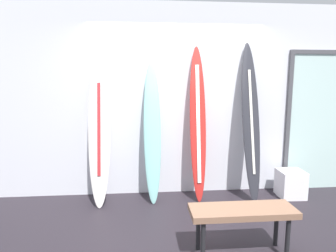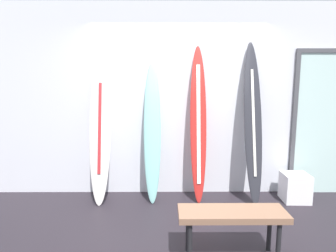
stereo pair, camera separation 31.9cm
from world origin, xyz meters
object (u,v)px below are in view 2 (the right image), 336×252
display_block_left (295,187)px  surfboard_charcoal (253,124)px  surfboard_ivory (100,129)px  glass_door (331,121)px  surfboard_seafoam (152,133)px  bench (232,217)px  surfboard_crimson (198,125)px

display_block_left → surfboard_charcoal: bearing=176.7°
surfboard_ivory → surfboard_charcoal: (2.12, -0.01, 0.07)m
display_block_left → glass_door: 1.14m
surfboard_ivory → display_block_left: size_ratio=5.32×
surfboard_ivory → surfboard_seafoam: size_ratio=1.07×
surfboard_ivory → display_block_left: (2.75, -0.05, -0.84)m
surfboard_seafoam → display_block_left: 2.17m
surfboard_ivory → glass_door: size_ratio=0.97×
glass_door → display_block_left: bearing=-152.8°
bench → surfboard_ivory: bearing=138.3°
surfboard_crimson → surfboard_charcoal: 0.75m
bench → surfboard_charcoal: bearing=66.9°
surfboard_ivory → surfboard_seafoam: 0.72m
surfboard_charcoal → display_block_left: size_ratio=5.71×
surfboard_crimson → surfboard_charcoal: size_ratio=0.97×
surfboard_crimson → glass_door: size_ratio=1.02×
surfboard_charcoal → display_block_left: (0.63, -0.04, -0.91)m
surfboard_seafoam → bench: 1.72m
surfboard_ivory → glass_door: bearing=4.5°
display_block_left → bench: size_ratio=0.39×
surfboard_crimson → glass_door: bearing=6.4°
glass_door → surfboard_charcoal: bearing=-167.4°
surfboard_seafoam → surfboard_ivory: bearing=-177.0°
surfboard_seafoam → bench: (0.82, -1.41, -0.55)m
surfboard_charcoal → glass_door: bearing=12.6°
surfboard_ivory → bench: size_ratio=2.06×
surfboard_ivory → glass_door: (3.36, 0.27, 0.07)m
surfboard_crimson → bench: bearing=-83.1°
surfboard_charcoal → glass_door: size_ratio=1.04×
surfboard_ivory → surfboard_seafoam: (0.72, 0.04, -0.07)m
surfboard_seafoam → display_block_left: surfboard_seafoam is taller
surfboard_ivory → display_block_left: 2.87m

